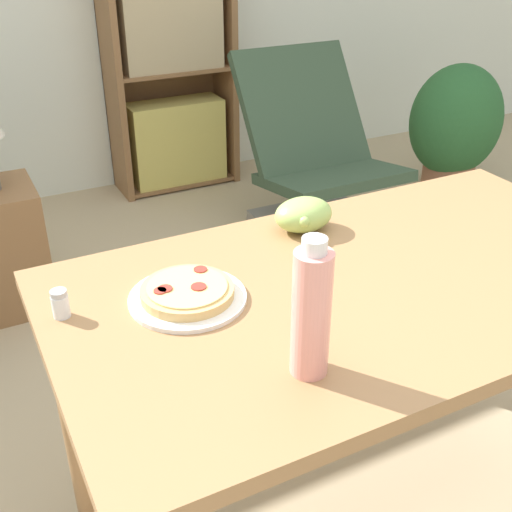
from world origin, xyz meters
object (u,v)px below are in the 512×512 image
(grape_bunch, at_px, (304,215))
(pizza_on_plate, at_px, (187,294))
(side_table, at_px, (0,250))
(lounge_chair_far, at_px, (317,182))
(potted_plant_floor, at_px, (455,126))
(salt_shaker, at_px, (60,304))
(drink_bottle, at_px, (311,312))
(bookshelf, at_px, (171,80))

(grape_bunch, bearing_deg, pizza_on_plate, -155.55)
(pizza_on_plate, xyz_separation_m, side_table, (-0.27, 1.45, -0.53))
(lounge_chair_far, height_order, potted_plant_floor, lounge_chair_far)
(salt_shaker, height_order, lounge_chair_far, lounge_chair_far)
(pizza_on_plate, xyz_separation_m, potted_plant_floor, (2.22, 1.58, -0.41))
(drink_bottle, distance_m, salt_shaker, 0.51)
(potted_plant_floor, bearing_deg, grape_bunch, -142.69)
(drink_bottle, relative_size, salt_shaker, 4.40)
(side_table, bearing_deg, lounge_chair_far, -1.06)
(side_table, bearing_deg, salt_shaker, -88.97)
(pizza_on_plate, relative_size, bookshelf, 0.18)
(pizza_on_plate, height_order, bookshelf, bookshelf)
(lounge_chair_far, bearing_deg, side_table, 179.56)
(drink_bottle, distance_m, bookshelf, 2.80)
(pizza_on_plate, bearing_deg, side_table, 100.41)
(drink_bottle, bearing_deg, lounge_chair_far, 57.17)
(bookshelf, bearing_deg, salt_shaker, -114.93)
(salt_shaker, height_order, bookshelf, bookshelf)
(pizza_on_plate, bearing_deg, bookshelf, 70.59)
(grape_bunch, relative_size, salt_shaker, 2.53)
(grape_bunch, height_order, salt_shaker, grape_bunch)
(salt_shaker, bearing_deg, side_table, 91.03)
(lounge_chair_far, relative_size, bookshelf, 0.65)
(pizza_on_plate, distance_m, side_table, 1.57)
(drink_bottle, relative_size, lounge_chair_far, 0.29)
(side_table, distance_m, potted_plant_floor, 2.49)
(grape_bunch, relative_size, bookshelf, 0.11)
(drink_bottle, bearing_deg, potted_plant_floor, 41.63)
(bookshelf, height_order, side_table, bookshelf)
(side_table, bearing_deg, potted_plant_floor, 2.94)
(pizza_on_plate, distance_m, grape_bunch, 0.41)
(grape_bunch, xyz_separation_m, side_table, (-0.64, 1.28, -0.56))
(lounge_chair_far, xyz_separation_m, potted_plant_floor, (1.00, 0.16, 0.10))
(bookshelf, xyz_separation_m, potted_plant_floor, (1.38, -0.81, -0.24))
(grape_bunch, distance_m, bookshelf, 2.27)
(salt_shaker, xyz_separation_m, lounge_chair_far, (1.46, 1.36, -0.52))
(bookshelf, bearing_deg, side_table, -139.82)
(potted_plant_floor, bearing_deg, drink_bottle, -138.37)
(salt_shaker, bearing_deg, lounge_chair_far, 43.08)
(drink_bottle, height_order, lounge_chair_far, drink_bottle)
(salt_shaker, distance_m, bookshelf, 2.57)
(bookshelf, bearing_deg, drink_bottle, -105.30)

